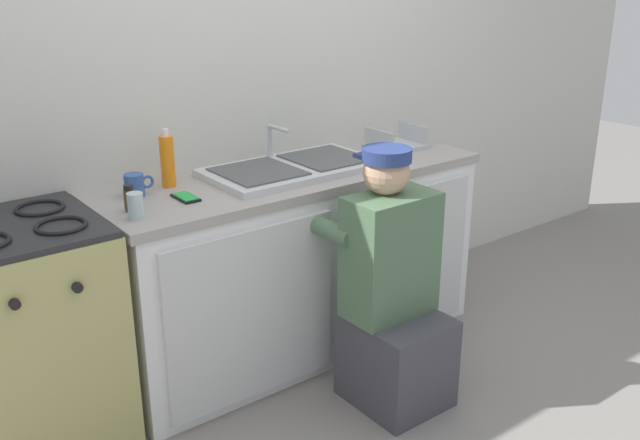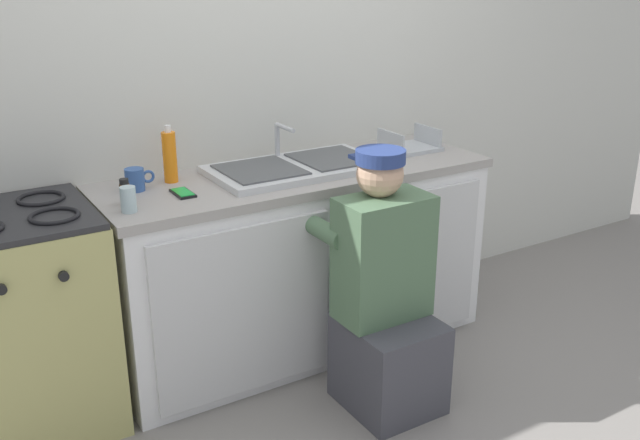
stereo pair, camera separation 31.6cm
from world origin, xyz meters
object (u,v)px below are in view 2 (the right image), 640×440
Objects in this scene: sink_double_basin at (297,167)px; water_glass at (128,199)px; coffee_mug at (136,179)px; spice_bottle_pepper at (125,192)px; stove_range at (28,322)px; cell_phone at (183,193)px; plumber_person at (385,304)px; soap_bottle_orange at (170,156)px; dish_rack_tray at (409,146)px.

water_glass is at bearing -169.21° from sink_double_basin.
coffee_mug is 1.20× the size of spice_bottle_pepper.
stove_range is 6.59× the size of cell_phone.
coffee_mug is at bearing 59.33° from spice_bottle_pepper.
spice_bottle_pepper is at bearing -175.56° from sink_double_basin.
plumber_person is 4.42× the size of soap_bottle_orange.
coffee_mug is at bearing 10.57° from stove_range.
sink_double_basin is 0.82m from spice_bottle_pepper.
soap_bottle_orange is at bearing 46.59° from water_glass.
coffee_mug is 0.22m from cell_phone.
stove_range is 9.23× the size of water_glass.
spice_bottle_pepper is 0.42× the size of soap_bottle_orange.
stove_range is at bearing 174.96° from cell_phone.
water_glass is (-0.28, -0.29, -0.06)m from soap_bottle_orange.
soap_bottle_orange reaches higher than stove_range.
soap_bottle_orange is at bearing 11.49° from stove_range.
dish_rack_tray is 1.51m from water_glass.
soap_bottle_orange reaches higher than dish_rack_tray.
soap_bottle_orange reaches higher than water_glass.
plumber_person is at bearing -84.25° from sink_double_basin.
spice_bottle_pepper is at bearing 147.80° from plumber_person.
soap_bottle_orange is at bearing 14.22° from coffee_mug.
soap_bottle_orange is (-0.55, 0.14, 0.09)m from sink_double_basin.
plumber_person is at bearing -133.41° from dish_rack_tray.
plumber_person is 11.04× the size of water_glass.
stove_range is 7.32× the size of coffee_mug.
water_glass is at bearing -133.41° from soap_bottle_orange.
water_glass is (-0.89, 0.46, 0.48)m from plumber_person.
spice_bottle_pepper is (-0.82, -0.06, 0.03)m from sink_double_basin.
stove_range is 3.30× the size of dish_rack_tray.
sink_double_basin reaches higher than cell_phone.
sink_double_basin is 3.20× the size of soap_bottle_orange.
soap_bottle_orange is (0.17, 0.04, 0.07)m from coffee_mug.
soap_bottle_orange reaches higher than spice_bottle_pepper.
plumber_person is 7.89× the size of cell_phone.
spice_bottle_pepper is at bearing -179.18° from cell_phone.
sink_double_basin reaches higher than dish_rack_tray.
dish_rack_tray reaches higher than coffee_mug.
water_glass is (-0.11, -0.25, 0.00)m from coffee_mug.
soap_bottle_orange is (-0.61, 0.75, 0.54)m from plumber_person.
soap_bottle_orange is 1.23m from dish_rack_tray.
plumber_person is 1.11m from soap_bottle_orange.
cell_phone is 1.40× the size of water_glass.
coffee_mug is (-0.72, 0.09, 0.03)m from sink_double_basin.
dish_rack_tray reaches higher than water_glass.
cell_phone is 1.25m from dish_rack_tray.
water_glass is at bearing -158.84° from cell_phone.
stove_range is 0.65m from water_glass.
plumber_person is 3.94× the size of dish_rack_tray.
coffee_mug is at bearing 133.74° from cell_phone.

